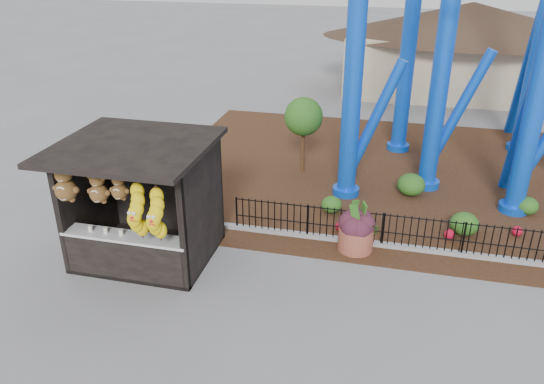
% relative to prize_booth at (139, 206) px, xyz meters
% --- Properties ---
extents(ground, '(120.00, 120.00, 0.00)m').
position_rel_prize_booth_xyz_m(ground, '(3.00, -0.91, -1.53)').
color(ground, slate).
rests_on(ground, ground).
extents(mulch_bed, '(18.00, 12.00, 0.02)m').
position_rel_prize_booth_xyz_m(mulch_bed, '(7.00, 7.09, -1.52)').
color(mulch_bed, '#331E11').
rests_on(mulch_bed, ground).
extents(curb, '(18.00, 0.18, 0.12)m').
position_rel_prize_booth_xyz_m(curb, '(7.00, 2.09, -1.47)').
color(curb, gray).
rests_on(curb, ground).
extents(prize_booth, '(3.50, 3.40, 3.12)m').
position_rel_prize_booth_xyz_m(prize_booth, '(0.00, 0.00, 0.00)').
color(prize_booth, black).
rests_on(prize_booth, ground).
extents(picket_fence, '(12.20, 0.06, 1.00)m').
position_rel_prize_booth_xyz_m(picket_fence, '(7.90, 2.09, -1.03)').
color(picket_fence, black).
rests_on(picket_fence, ground).
extents(terracotta_planter, '(0.99, 0.99, 0.64)m').
position_rel_prize_booth_xyz_m(terracotta_planter, '(5.12, 1.79, -1.21)').
color(terracotta_planter, brown).
rests_on(terracotta_planter, ground).
extents(planter_foliage, '(0.70, 0.70, 0.64)m').
position_rel_prize_booth_xyz_m(planter_foliage, '(5.12, 1.79, -0.57)').
color(planter_foliage, '#381622').
rests_on(planter_foliage, terracotta_planter).
extents(potted_plant, '(0.96, 0.89, 0.89)m').
position_rel_prize_booth_xyz_m(potted_plant, '(5.29, 1.79, -1.08)').
color(potted_plant, '#295D1B').
rests_on(potted_plant, ground).
extents(landscaping, '(8.06, 3.44, 0.70)m').
position_rel_prize_booth_xyz_m(landscaping, '(7.74, 4.50, -1.22)').
color(landscaping, '#265418').
rests_on(landscaping, mulch_bed).
extents(pavilion, '(15.00, 15.00, 4.80)m').
position_rel_prize_booth_xyz_m(pavilion, '(9.00, 19.09, 1.53)').
color(pavilion, '#BFAD8C').
rests_on(pavilion, ground).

